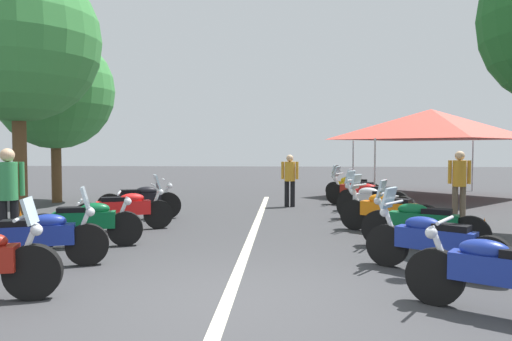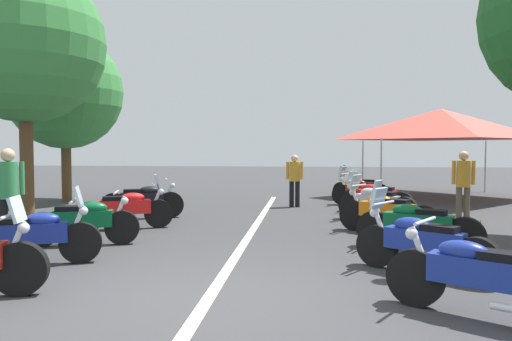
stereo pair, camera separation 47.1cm
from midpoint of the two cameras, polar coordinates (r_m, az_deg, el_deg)
The scene contains 22 objects.
ground_plane at distance 5.83m, azimuth -3.50°, elevation -15.29°, with size 80.00×80.00×0.00m, color #38383A.
lane_centre_stripe at distance 9.43m, azimuth 0.29°, elevation -8.27°, with size 16.20×0.16×0.01m, color beige.
motorcycle_left_row_1 at distance 7.99m, azimuth -23.73°, elevation -7.12°, with size 0.92×2.03×1.21m.
motorcycle_left_row_2 at distance 9.28m, azimuth -18.60°, elevation -5.77°, with size 0.81×2.01×1.00m.
motorcycle_left_row_3 at distance 10.85m, azimuth -14.14°, elevation -4.43°, with size 1.04×2.00×1.21m.
motorcycle_left_row_4 at distance 12.40m, azimuth -12.32°, elevation -3.52°, with size 0.89×2.02×1.01m.
motorcycle_right_row_0 at distance 5.71m, azimuth 27.37°, elevation -11.20°, with size 1.21×1.79×1.01m.
motorcycle_right_row_1 at distance 7.27m, azimuth 21.02°, elevation -8.06°, with size 1.33×1.77×1.21m.
motorcycle_right_row_2 at distance 8.81m, azimuth 20.11°, elevation -6.11°, with size 1.11×2.02×1.22m.
motorcycle_right_row_3 at distance 10.34m, azimuth 16.53°, elevation -4.76°, with size 1.36×1.88×1.22m.
motorcycle_right_row_4 at distance 11.92m, azimuth 15.26°, elevation -3.75°, with size 1.34×1.77×1.23m.
motorcycle_right_row_5 at distance 13.60m, azimuth 15.08°, elevation -3.02°, with size 1.09×1.85×1.20m.
motorcycle_right_row_6 at distance 15.07m, azimuth 13.50°, elevation -2.41°, with size 1.08×1.89×1.21m.
motorcycle_right_row_7 at distance 16.64m, azimuth 13.03°, elevation -1.97°, with size 1.10×1.80×1.19m.
traffic_cone_0 at distance 10.31m, azimuth -25.04°, elevation -5.96°, with size 0.36×0.36×0.61m.
traffic_cone_1 at distance 8.96m, azimuth 26.64°, elevation -7.27°, with size 0.36×0.36×0.61m.
bystander_0 at distance 9.53m, azimuth -26.30°, elevation -2.03°, with size 0.34×0.45×1.79m.
bystander_1 at distance 12.64m, azimuth 24.57°, elevation -1.10°, with size 0.32×0.52×1.72m.
bystander_2 at distance 14.52m, azimuth 5.57°, elevation -0.74°, with size 0.32×0.52×1.59m.
roadside_tree_0 at distance 13.26m, azimuth -25.11°, elevation 13.63°, with size 3.92×3.92×6.34m.
roadside_tree_1 at distance 17.18m, azimuth -21.18°, elevation 8.73°, with size 3.80×3.80×5.56m.
event_tent at distance 18.44m, azimuth 21.93°, elevation 5.17°, with size 5.43×5.43×3.20m.
Camera 2 is at (-5.47, -1.16, 1.81)m, focal length 33.44 mm.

